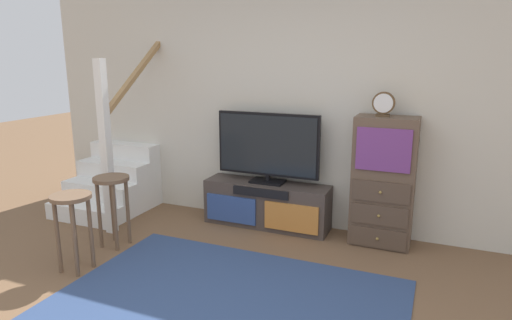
{
  "coord_description": "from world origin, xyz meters",
  "views": [
    {
      "loc": [
        1.37,
        -2.08,
        1.82
      ],
      "look_at": [
        -0.22,
        1.71,
        0.86
      ],
      "focal_mm": 31.11,
      "sensor_mm": 36.0,
      "label": 1
    }
  ],
  "objects_px": {
    "media_console": "(267,205)",
    "bar_stool_near": "(72,214)",
    "side_cabinet": "(383,182)",
    "bar_stool_far": "(112,195)",
    "desk_clock": "(384,104)",
    "television": "(268,146)"
  },
  "relations": [
    {
      "from": "desk_clock",
      "to": "bar_stool_near",
      "type": "xyz_separation_m",
      "value": [
        -2.31,
        -1.59,
        -0.87
      ]
    },
    {
      "from": "desk_clock",
      "to": "side_cabinet",
      "type": "bearing_deg",
      "value": 18.79
    },
    {
      "from": "media_console",
      "to": "desk_clock",
      "type": "distance_m",
      "value": 1.63
    },
    {
      "from": "desk_clock",
      "to": "bar_stool_far",
      "type": "height_order",
      "value": "desk_clock"
    },
    {
      "from": "side_cabinet",
      "to": "bar_stool_near",
      "type": "distance_m",
      "value": 2.86
    },
    {
      "from": "television",
      "to": "bar_stool_far",
      "type": "xyz_separation_m",
      "value": [
        -1.18,
        -1.08,
        -0.37
      ]
    },
    {
      "from": "side_cabinet",
      "to": "bar_stool_far",
      "type": "bearing_deg",
      "value": -156.0
    },
    {
      "from": "media_console",
      "to": "television",
      "type": "relative_size",
      "value": 1.21
    },
    {
      "from": "television",
      "to": "side_cabinet",
      "type": "bearing_deg",
      "value": -0.65
    },
    {
      "from": "side_cabinet",
      "to": "bar_stool_near",
      "type": "relative_size",
      "value": 1.85
    },
    {
      "from": "television",
      "to": "desk_clock",
      "type": "distance_m",
      "value": 1.27
    },
    {
      "from": "media_console",
      "to": "bar_stool_near",
      "type": "bearing_deg",
      "value": -125.67
    },
    {
      "from": "media_console",
      "to": "bar_stool_near",
      "type": "distance_m",
      "value": 1.99
    },
    {
      "from": "bar_stool_near",
      "to": "bar_stool_far",
      "type": "xyz_separation_m",
      "value": [
        -0.04,
        0.54,
        0.01
      ]
    },
    {
      "from": "bar_stool_far",
      "to": "side_cabinet",
      "type": "bearing_deg",
      "value": 24.0
    },
    {
      "from": "side_cabinet",
      "to": "bar_stool_far",
      "type": "distance_m",
      "value": 2.62
    },
    {
      "from": "television",
      "to": "media_console",
      "type": "bearing_deg",
      "value": -90.0
    },
    {
      "from": "bar_stool_near",
      "to": "media_console",
      "type": "bearing_deg",
      "value": 54.33
    },
    {
      "from": "desk_clock",
      "to": "bar_stool_far",
      "type": "distance_m",
      "value": 2.71
    },
    {
      "from": "bar_stool_far",
      "to": "desk_clock",
      "type": "bearing_deg",
      "value": 24.09
    },
    {
      "from": "desk_clock",
      "to": "bar_stool_near",
      "type": "distance_m",
      "value": 2.94
    },
    {
      "from": "television",
      "to": "side_cabinet",
      "type": "height_order",
      "value": "side_cabinet"
    }
  ]
}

